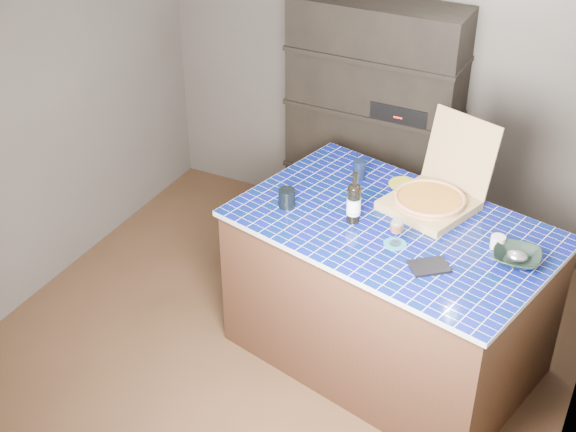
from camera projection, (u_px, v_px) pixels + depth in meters
The scene contains 14 objects.
room at pixel (272, 179), 4.38m from camera, with size 3.50×3.50×3.50m.
shelving_unit at pixel (373, 126), 5.71m from camera, with size 1.20×0.41×1.80m.
kitchen_island at pixel (389, 292), 4.77m from camera, with size 1.98×1.49×0.97m.
pizza_box at pixel (433, 197), 4.63m from camera, with size 0.60×0.66×0.49m.
mead_bottle at pixel (354, 202), 4.48m from camera, with size 0.08×0.08×0.31m.
teal_trivet at pixel (395, 244), 4.34m from camera, with size 0.13×0.13×0.01m, color #1B6C8C.
wine_glass at pixel (397, 227), 4.28m from camera, with size 0.07×0.07×0.16m.
tumbler at pixel (287, 198), 4.64m from camera, with size 0.10×0.10×0.11m, color black.
dvd_case at pixel (429, 267), 4.16m from camera, with size 0.14×0.20×0.02m, color black.
bowl at pixel (517, 257), 4.19m from camera, with size 0.25×0.25×0.06m, color black.
foil_contents at pixel (517, 256), 4.19m from camera, with size 0.11×0.09×0.05m, color silver.
white_jar at pixel (498, 242), 4.30m from camera, with size 0.08×0.08×0.07m, color silver.
navy_cup at pixel (359, 170), 4.91m from camera, with size 0.08×0.08×0.12m, color black.
green_trivet at pixel (404, 184), 4.88m from camera, with size 0.18×0.18×0.01m, color #999E22.
Camera 1 is at (1.80, -3.34, 3.45)m, focal length 50.00 mm.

